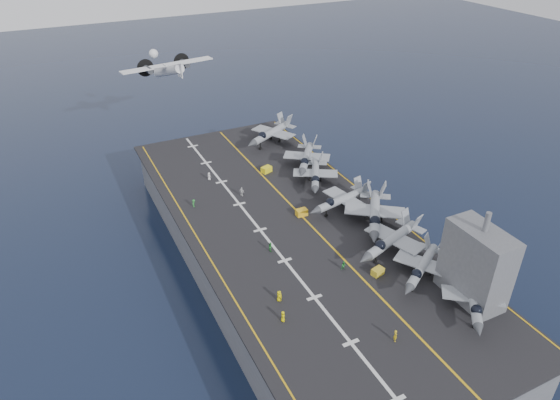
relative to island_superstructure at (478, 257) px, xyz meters
name	(u,v)px	position (x,y,z in m)	size (l,w,h in m)	color
ground	(289,266)	(-15.00, 30.00, -17.90)	(500.00, 500.00, 0.00)	#142135
hull	(289,245)	(-15.00, 30.00, -12.90)	(36.00, 90.00, 10.00)	#56595E
flight_deck	(289,223)	(-15.00, 30.00, -7.70)	(38.00, 92.00, 0.40)	black
foul_line	(304,218)	(-12.00, 30.00, -7.48)	(0.35, 90.00, 0.02)	gold
landing_centerline	(260,230)	(-21.00, 30.00, -7.48)	(0.50, 90.00, 0.02)	silver
deck_edge_port	(202,246)	(-32.00, 30.00, -7.48)	(0.25, 90.00, 0.02)	gold
deck_edge_stbd	(372,199)	(3.50, 30.00, -7.48)	(0.25, 90.00, 0.02)	gold
island_superstructure	(478,257)	(0.00, 0.00, 0.00)	(5.00, 10.00, 15.00)	#56595E
fighter_jet_0	(474,298)	(-1.73, -2.34, -5.22)	(15.05, 15.76, 4.57)	#8C939B
fighter_jet_1	(423,265)	(-3.51, 6.69, -5.11)	(16.53, 15.05, 4.78)	#A1A9B2
fighter_jet_2	(392,239)	(-3.75, 14.27, -4.82)	(17.88, 14.64, 5.35)	#929BA1
fighter_jet_3	(375,212)	(-1.59, 22.19, -4.63)	(18.66, 19.85, 5.74)	#8F959E
fighter_jet_4	(342,199)	(-4.06, 29.33, -5.03)	(15.82, 12.09, 4.94)	gray
fighter_jet_5	(315,174)	(-3.59, 40.47, -5.06)	(15.15, 16.84, 4.87)	#9097A0
fighter_jet_6	(306,157)	(-1.64, 47.96, -4.83)	(17.33, 18.45, 5.33)	gray
fighter_jet_8	(271,132)	(-3.02, 63.32, -4.68)	(19.47, 17.38, 5.64)	#9DA8AF
tow_cart_a	(378,272)	(-9.28, 10.26, -6.92)	(2.19, 1.69, 1.17)	gold
tow_cart_b	(302,212)	(-11.88, 31.04, -6.86)	(2.16, 1.44, 1.27)	gold
tow_cart_c	(266,169)	(-10.53, 49.87, -6.84)	(2.53, 2.05, 1.31)	yellow
crew_0	(283,316)	(-27.43, 7.74, -6.63)	(1.04, 1.23, 1.75)	yellow
crew_1	(280,296)	(-25.94, 11.76, -6.58)	(1.26, 1.32, 1.84)	yellow
crew_2	(271,247)	(-21.93, 23.54, -6.66)	(0.72, 1.04, 1.69)	#268C33
crew_3	(194,203)	(-29.29, 42.96, -6.69)	(1.10, 1.17, 1.62)	#268C33
crew_4	(242,192)	(-19.31, 42.72, -6.53)	(1.30, 1.40, 1.94)	silver
crew_5	(209,176)	(-23.00, 52.03, -6.63)	(1.19, 1.25, 1.74)	silver
crew_6	(395,336)	(-15.43, -2.27, -6.55)	(1.04, 1.30, 1.89)	yellow
crew_7	(344,266)	(-13.50, 13.69, -6.68)	(1.10, 0.85, 1.64)	#268C33
transport_plane	(168,71)	(-20.90, 86.34, 6.74)	(26.46, 20.00, 5.73)	silver
crew_8	(279,296)	(-26.11, 11.82, -6.63)	(1.04, 1.23, 1.75)	yellow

